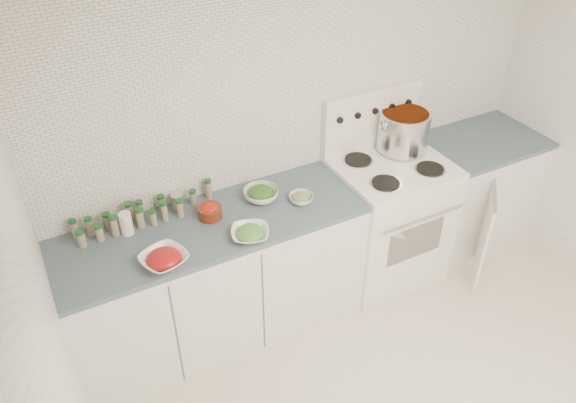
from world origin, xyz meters
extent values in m
cube|color=white|center=(0.00, 1.51, 1.25)|extent=(3.50, 0.02, 2.50)
cube|color=white|center=(-0.82, 1.19, 0.43)|extent=(1.85, 0.62, 0.86)
cube|color=#435664|center=(-0.82, 1.19, 0.88)|extent=(1.85, 0.62, 0.03)
cube|color=white|center=(0.48, 1.18, 0.46)|extent=(0.76, 0.65, 0.92)
cube|color=black|center=(0.48, 0.86, 0.50)|extent=(0.45, 0.01, 0.28)
cylinder|color=silver|center=(0.48, 0.82, 0.72)|extent=(0.65, 0.02, 0.02)
cube|color=white|center=(0.48, 1.18, 0.93)|extent=(0.76, 0.65, 0.01)
cube|color=white|center=(0.48, 1.47, 1.15)|extent=(0.76, 0.06, 0.43)
cylinder|color=silver|center=(0.30, 1.02, 0.94)|extent=(0.21, 0.21, 0.01)
cylinder|color=black|center=(0.30, 1.02, 0.94)|extent=(0.18, 0.18, 0.01)
cylinder|color=silver|center=(0.66, 1.02, 0.94)|extent=(0.21, 0.21, 0.01)
cylinder|color=black|center=(0.66, 1.02, 0.94)|extent=(0.18, 0.18, 0.01)
cylinder|color=silver|center=(0.30, 1.33, 0.94)|extent=(0.21, 0.21, 0.01)
cylinder|color=black|center=(0.30, 1.33, 0.94)|extent=(0.18, 0.18, 0.01)
cylinder|color=silver|center=(0.66, 1.33, 0.94)|extent=(0.21, 0.21, 0.01)
cylinder|color=black|center=(0.66, 1.33, 0.94)|extent=(0.18, 0.18, 0.01)
cylinder|color=black|center=(0.20, 1.44, 1.22)|extent=(0.04, 0.02, 0.04)
cylinder|color=black|center=(0.34, 1.44, 1.22)|extent=(0.04, 0.02, 0.04)
cylinder|color=black|center=(0.48, 1.44, 1.22)|extent=(0.04, 0.02, 0.04)
cylinder|color=black|center=(0.62, 1.44, 1.22)|extent=(0.04, 0.02, 0.04)
cylinder|color=black|center=(0.76, 1.44, 1.22)|extent=(0.04, 0.02, 0.04)
cube|color=white|center=(1.30, 1.19, 0.43)|extent=(0.89, 0.62, 0.86)
cube|color=#435664|center=(1.30, 1.19, 0.88)|extent=(0.89, 0.62, 0.03)
cube|color=white|center=(1.01, 0.74, 0.43)|extent=(0.29, 0.30, 0.70)
cylinder|color=silver|center=(0.65, 1.32, 1.08)|extent=(0.35, 0.35, 0.27)
cylinder|color=#D85F1E|center=(0.65, 1.32, 1.20)|extent=(0.32, 0.32, 0.03)
torus|color=silver|center=(0.47, 1.32, 1.16)|extent=(0.01, 0.08, 0.08)
torus|color=silver|center=(0.83, 1.32, 1.16)|extent=(0.01, 0.08, 0.08)
imported|color=white|center=(-1.17, 0.99, 0.93)|extent=(0.30, 0.30, 0.06)
ellipsoid|color=red|center=(-1.17, 0.99, 0.94)|extent=(0.17, 0.17, 0.08)
imported|color=white|center=(-0.67, 0.97, 0.93)|extent=(0.28, 0.28, 0.05)
ellipsoid|color=#3E7D29|center=(-0.67, 0.97, 0.94)|extent=(0.15, 0.15, 0.07)
imported|color=white|center=(-0.46, 1.28, 0.93)|extent=(0.24, 0.24, 0.07)
ellipsoid|color=#2C5518|center=(-0.46, 1.28, 0.95)|extent=(0.16, 0.16, 0.07)
imported|color=white|center=(-0.25, 1.14, 0.92)|extent=(0.17, 0.17, 0.05)
ellipsoid|color=#2E431B|center=(-0.25, 1.14, 0.94)|extent=(0.11, 0.11, 0.05)
cylinder|color=#59210F|center=(-0.80, 1.26, 0.94)|extent=(0.15, 0.15, 0.07)
ellipsoid|color=red|center=(-0.80, 1.26, 0.96)|extent=(0.11, 0.11, 0.05)
cylinder|color=white|center=(-1.28, 1.34, 0.97)|extent=(0.09, 0.09, 0.14)
cylinder|color=#ADA592|center=(-0.94, 1.44, 0.95)|extent=(0.09, 0.09, 0.09)
cylinder|color=gray|center=(-1.55, 1.45, 0.95)|extent=(0.04, 0.04, 0.10)
cylinder|color=#154C1F|center=(-1.55, 1.45, 1.01)|extent=(0.04, 0.04, 0.02)
cylinder|color=gray|center=(-1.47, 1.43, 0.95)|extent=(0.04, 0.04, 0.10)
cylinder|color=#154C1F|center=(-1.47, 1.43, 1.01)|extent=(0.04, 0.04, 0.02)
cylinder|color=gray|center=(-1.37, 1.43, 0.95)|extent=(0.04, 0.04, 0.09)
cylinder|color=#154C1F|center=(-1.37, 1.43, 1.00)|extent=(0.05, 0.05, 0.02)
cylinder|color=gray|center=(-1.23, 1.43, 0.96)|extent=(0.05, 0.05, 0.12)
cylinder|color=#154C1F|center=(-1.23, 1.43, 1.03)|extent=(0.05, 0.05, 0.02)
cylinder|color=gray|center=(-1.17, 1.45, 0.95)|extent=(0.04, 0.04, 0.10)
cylinder|color=#154C1F|center=(-1.17, 1.45, 1.01)|extent=(0.04, 0.04, 0.02)
cylinder|color=gray|center=(-1.04, 1.45, 0.95)|extent=(0.04, 0.04, 0.10)
cylinder|color=#154C1F|center=(-1.04, 1.45, 1.01)|extent=(0.04, 0.04, 0.02)
cylinder|color=gray|center=(-0.85, 1.43, 0.94)|extent=(0.04, 0.04, 0.09)
cylinder|color=#154C1F|center=(-0.85, 1.43, 1.00)|extent=(0.04, 0.04, 0.02)
cylinder|color=gray|center=(-0.74, 1.45, 0.96)|extent=(0.04, 0.04, 0.12)
cylinder|color=#154C1F|center=(-0.74, 1.45, 1.02)|extent=(0.04, 0.04, 0.02)
cylinder|color=gray|center=(-1.53, 1.34, 0.94)|extent=(0.05, 0.05, 0.09)
cylinder|color=#154C1F|center=(-1.53, 1.34, 1.00)|extent=(0.05, 0.05, 0.02)
cylinder|color=gray|center=(-1.43, 1.35, 0.95)|extent=(0.05, 0.05, 0.09)
cylinder|color=#154C1F|center=(-1.43, 1.35, 1.00)|extent=(0.05, 0.05, 0.02)
cylinder|color=gray|center=(-1.34, 1.35, 0.96)|extent=(0.05, 0.05, 0.12)
cylinder|color=#154C1F|center=(-1.34, 1.35, 1.02)|extent=(0.05, 0.05, 0.02)
cylinder|color=gray|center=(-1.20, 1.36, 0.96)|extent=(0.05, 0.05, 0.11)
cylinder|color=#154C1F|center=(-1.20, 1.36, 1.02)|extent=(0.05, 0.05, 0.02)
cylinder|color=gray|center=(-1.12, 1.34, 0.94)|extent=(0.04, 0.04, 0.09)
cylinder|color=#154C1F|center=(-1.12, 1.34, 1.00)|extent=(0.04, 0.04, 0.02)
cylinder|color=gray|center=(-1.05, 1.35, 0.96)|extent=(0.04, 0.04, 0.11)
cylinder|color=#154C1F|center=(-1.05, 1.35, 1.02)|extent=(0.04, 0.04, 0.02)
cylinder|color=gray|center=(-0.96, 1.35, 0.95)|extent=(0.04, 0.04, 0.10)
cylinder|color=#154C1F|center=(-0.96, 1.35, 1.01)|extent=(0.04, 0.04, 0.02)
camera|label=1|loc=(-1.64, -1.31, 2.95)|focal=35.00mm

